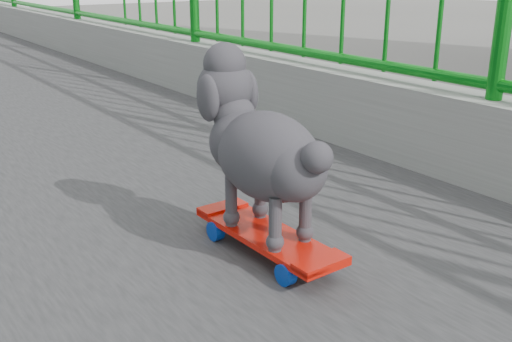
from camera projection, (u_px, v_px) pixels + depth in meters
name	position (u px, v px, depth m)	size (l,w,h in m)	color
skateboard	(267.00, 238.00, 1.57)	(0.16, 0.48, 0.06)	red
poodle	(261.00, 146.00, 1.51)	(0.22, 0.52, 0.43)	#29272B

